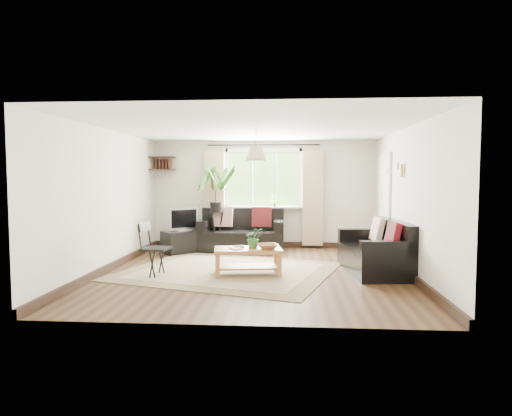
# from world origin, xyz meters

# --- Properties ---
(floor) EXTENTS (5.50, 5.50, 0.00)m
(floor) POSITION_xyz_m (0.00, 0.00, 0.00)
(floor) COLOR black
(floor) RESTS_ON ground
(ceiling) EXTENTS (5.50, 5.50, 0.00)m
(ceiling) POSITION_xyz_m (0.00, 0.00, 2.40)
(ceiling) COLOR white
(ceiling) RESTS_ON floor
(wall_back) EXTENTS (5.00, 0.02, 2.40)m
(wall_back) POSITION_xyz_m (0.00, 2.75, 1.20)
(wall_back) COLOR silver
(wall_back) RESTS_ON floor
(wall_front) EXTENTS (5.00, 0.02, 2.40)m
(wall_front) POSITION_xyz_m (0.00, -2.75, 1.20)
(wall_front) COLOR silver
(wall_front) RESTS_ON floor
(wall_left) EXTENTS (0.02, 5.50, 2.40)m
(wall_left) POSITION_xyz_m (-2.50, 0.00, 1.20)
(wall_left) COLOR silver
(wall_left) RESTS_ON floor
(wall_right) EXTENTS (0.02, 5.50, 2.40)m
(wall_right) POSITION_xyz_m (2.50, 0.00, 1.20)
(wall_right) COLOR silver
(wall_right) RESTS_ON floor
(rug) EXTENTS (4.03, 3.72, 0.02)m
(rug) POSITION_xyz_m (-0.45, 0.02, 0.01)
(rug) COLOR beige
(rug) RESTS_ON floor
(window) EXTENTS (2.50, 0.16, 2.16)m
(window) POSITION_xyz_m (0.00, 2.71, 1.55)
(window) COLOR white
(window) RESTS_ON wall_back
(door) EXTENTS (0.06, 0.96, 2.06)m
(door) POSITION_xyz_m (2.47, 1.70, 1.00)
(door) COLOR silver
(door) RESTS_ON wall_right
(corner_shelf) EXTENTS (0.50, 0.50, 0.34)m
(corner_shelf) POSITION_xyz_m (-2.25, 2.50, 1.89)
(corner_shelf) COLOR black
(corner_shelf) RESTS_ON wall_back
(pendant_lamp) EXTENTS (0.36, 0.36, 0.54)m
(pendant_lamp) POSITION_xyz_m (0.00, 0.40, 2.05)
(pendant_lamp) COLOR beige
(pendant_lamp) RESTS_ON ceiling
(wall_sconce) EXTENTS (0.12, 0.12, 0.28)m
(wall_sconce) POSITION_xyz_m (2.43, 0.30, 1.74)
(wall_sconce) COLOR beige
(wall_sconce) RESTS_ON wall_right
(sofa_back) EXTENTS (1.83, 0.93, 0.86)m
(sofa_back) POSITION_xyz_m (-0.45, 2.23, 0.43)
(sofa_back) COLOR black
(sofa_back) RESTS_ON floor
(sofa_right) EXTENTS (1.83, 1.05, 0.82)m
(sofa_right) POSITION_xyz_m (2.00, 0.15, 0.41)
(sofa_right) COLOR black
(sofa_right) RESTS_ON floor
(coffee_table) EXTENTS (1.15, 0.73, 0.44)m
(coffee_table) POSITION_xyz_m (-0.09, -0.24, 0.22)
(coffee_table) COLOR brown
(coffee_table) RESTS_ON floor
(table_plant) EXTENTS (0.37, 0.35, 0.33)m
(table_plant) POSITION_xyz_m (0.00, -0.17, 0.60)
(table_plant) COLOR #2D692A
(table_plant) RESTS_ON coffee_table
(bowl) EXTENTS (0.43, 0.43, 0.08)m
(bowl) POSITION_xyz_m (0.24, -0.29, 0.48)
(bowl) COLOR #9B6035
(bowl) RESTS_ON coffee_table
(book_a) EXTENTS (0.26, 0.29, 0.02)m
(book_a) POSITION_xyz_m (-0.34, -0.37, 0.45)
(book_a) COLOR silver
(book_a) RESTS_ON coffee_table
(book_b) EXTENTS (0.20, 0.24, 0.02)m
(book_b) POSITION_xyz_m (-0.32, -0.15, 0.45)
(book_b) COLOR #552822
(book_b) RESTS_ON coffee_table
(tv_stand) EXTENTS (0.96, 0.93, 0.46)m
(tv_stand) POSITION_xyz_m (-1.63, 1.84, 0.23)
(tv_stand) COLOR black
(tv_stand) RESTS_ON floor
(tv) EXTENTS (0.64, 0.61, 0.51)m
(tv) POSITION_xyz_m (-1.63, 1.84, 0.71)
(tv) COLOR #A5A5AA
(tv) RESTS_ON tv_stand
(palm_stand) EXTENTS (0.73, 0.73, 1.83)m
(palm_stand) POSITION_xyz_m (-1.02, 2.33, 0.92)
(palm_stand) COLOR black
(palm_stand) RESTS_ON floor
(folding_chair) EXTENTS (0.50, 0.50, 0.87)m
(folding_chair) POSITION_xyz_m (-1.54, -0.43, 0.43)
(folding_chair) COLOR black
(folding_chair) RESTS_ON floor
(sill_plant) EXTENTS (0.14, 0.10, 0.27)m
(sill_plant) POSITION_xyz_m (0.25, 2.63, 1.06)
(sill_plant) COLOR #2D6023
(sill_plant) RESTS_ON window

